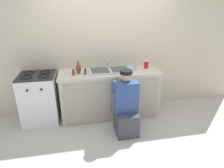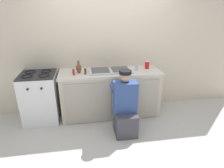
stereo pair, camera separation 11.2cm
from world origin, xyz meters
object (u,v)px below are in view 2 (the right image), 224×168
(vase_decorative, at_px, (79,68))
(water_glass, at_px, (136,68))
(spice_bottle_red, at_px, (74,72))
(soda_cup_red, at_px, (147,65))
(plumber_person, at_px, (125,108))
(stove_range, at_px, (41,97))
(spice_bottle_pepper, at_px, (85,72))
(sink_double_basin, at_px, (110,70))

(vase_decorative, distance_m, water_glass, 1.07)
(vase_decorative, height_order, water_glass, vase_decorative)
(spice_bottle_red, distance_m, soda_cup_red, 1.42)
(plumber_person, relative_size, water_glass, 11.04)
(stove_range, relative_size, soda_cup_red, 6.16)
(stove_range, xyz_separation_m, water_glass, (1.81, -0.03, 0.49))
(water_glass, bearing_deg, soda_cup_red, 19.73)
(spice_bottle_red, xyz_separation_m, spice_bottle_pepper, (0.21, 0.01, 0.00))
(sink_double_basin, bearing_deg, stove_range, -179.91)
(spice_bottle_red, bearing_deg, vase_decorative, 47.72)
(spice_bottle_red, xyz_separation_m, water_glass, (1.17, 0.08, -0.00))
(plumber_person, xyz_separation_m, spice_bottle_pepper, (-0.62, 0.55, 0.50))
(sink_double_basin, height_order, spice_bottle_red, sink_double_basin)
(stove_range, xyz_separation_m, spice_bottle_pepper, (0.85, -0.10, 0.49))
(spice_bottle_red, distance_m, spice_bottle_pepper, 0.21)
(spice_bottle_red, relative_size, vase_decorative, 0.46)
(spice_bottle_pepper, xyz_separation_m, water_glass, (0.96, 0.07, -0.00))
(stove_range, bearing_deg, water_glass, -0.97)
(plumber_person, bearing_deg, soda_cup_red, 50.61)
(vase_decorative, height_order, spice_bottle_pepper, vase_decorative)
(plumber_person, bearing_deg, sink_double_basin, 102.75)
(sink_double_basin, xyz_separation_m, soda_cup_red, (0.74, 0.06, 0.06))
(vase_decorative, xyz_separation_m, soda_cup_red, (1.32, 0.06, -0.01))
(plumber_person, bearing_deg, spice_bottle_red, 146.42)
(plumber_person, height_order, water_glass, plumber_person)
(sink_double_basin, bearing_deg, water_glass, -3.86)
(stove_range, distance_m, soda_cup_red, 2.12)
(sink_double_basin, xyz_separation_m, vase_decorative, (-0.58, -0.01, 0.07))
(sink_double_basin, distance_m, plumber_person, 0.82)
(sink_double_basin, xyz_separation_m, stove_range, (-1.32, -0.00, -0.46))
(sink_double_basin, distance_m, soda_cup_red, 0.74)
(spice_bottle_pepper, distance_m, water_glass, 0.96)
(stove_range, distance_m, vase_decorative, 0.91)
(soda_cup_red, relative_size, spice_bottle_pepper, 1.45)
(sink_double_basin, relative_size, spice_bottle_pepper, 7.62)
(sink_double_basin, bearing_deg, spice_bottle_red, -170.67)
(spice_bottle_red, height_order, vase_decorative, vase_decorative)
(vase_decorative, bearing_deg, soda_cup_red, 2.76)
(stove_range, bearing_deg, plumber_person, -24.03)
(sink_double_basin, bearing_deg, spice_bottle_pepper, -167.48)
(plumber_person, relative_size, vase_decorative, 4.80)
(soda_cup_red, height_order, spice_bottle_pepper, soda_cup_red)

